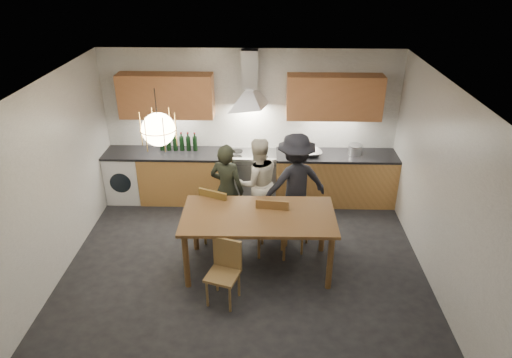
{
  "coord_description": "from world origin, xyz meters",
  "views": [
    {
      "loc": [
        0.31,
        -5.16,
        4.03
      ],
      "look_at": [
        0.15,
        0.4,
        1.2
      ],
      "focal_mm": 32.0,
      "sensor_mm": 36.0,
      "label": 1
    }
  ],
  "objects_px": {
    "person_left": "(227,190)",
    "wine_bottles": "(178,142)",
    "mixing_bowl": "(311,153)",
    "stock_pot": "(355,150)",
    "chair_back_left": "(217,212)",
    "person_right": "(295,182)",
    "chair_front": "(225,267)",
    "dining_table": "(258,221)",
    "person_mid": "(257,183)"
  },
  "relations": [
    {
      "from": "chair_back_left",
      "to": "dining_table",
      "type": "bearing_deg",
      "value": 161.58
    },
    {
      "from": "chair_back_left",
      "to": "stock_pot",
      "type": "distance_m",
      "value": 2.65
    },
    {
      "from": "dining_table",
      "to": "person_mid",
      "type": "distance_m",
      "value": 1.15
    },
    {
      "from": "person_left",
      "to": "wine_bottles",
      "type": "xyz_separation_m",
      "value": [
        -0.93,
        1.13,
        0.32
      ]
    },
    {
      "from": "dining_table",
      "to": "chair_front",
      "type": "distance_m",
      "value": 0.8
    },
    {
      "from": "dining_table",
      "to": "chair_front",
      "type": "relative_size",
      "value": 2.46
    },
    {
      "from": "chair_front",
      "to": "person_right",
      "type": "bearing_deg",
      "value": 78.63
    },
    {
      "from": "mixing_bowl",
      "to": "stock_pot",
      "type": "xyz_separation_m",
      "value": [
        0.75,
        0.06,
        0.04
      ]
    },
    {
      "from": "stock_pot",
      "to": "person_right",
      "type": "bearing_deg",
      "value": -140.27
    },
    {
      "from": "stock_pot",
      "to": "chair_back_left",
      "type": "bearing_deg",
      "value": -147.65
    },
    {
      "from": "chair_back_left",
      "to": "stock_pot",
      "type": "bearing_deg",
      "value": -124.44
    },
    {
      "from": "chair_back_left",
      "to": "wine_bottles",
      "type": "bearing_deg",
      "value": -38.29
    },
    {
      "from": "person_left",
      "to": "person_mid",
      "type": "relative_size",
      "value": 1.0
    },
    {
      "from": "person_left",
      "to": "mixing_bowl",
      "type": "height_order",
      "value": "person_left"
    },
    {
      "from": "dining_table",
      "to": "wine_bottles",
      "type": "relative_size",
      "value": 3.16
    },
    {
      "from": "chair_back_left",
      "to": "person_left",
      "type": "distance_m",
      "value": 0.42
    },
    {
      "from": "dining_table",
      "to": "chair_back_left",
      "type": "height_order",
      "value": "chair_back_left"
    },
    {
      "from": "mixing_bowl",
      "to": "chair_back_left",
      "type": "bearing_deg",
      "value": -137.62
    },
    {
      "from": "chair_back_left",
      "to": "person_right",
      "type": "bearing_deg",
      "value": -132.31
    },
    {
      "from": "dining_table",
      "to": "person_left",
      "type": "height_order",
      "value": "person_left"
    },
    {
      "from": "stock_pot",
      "to": "wine_bottles",
      "type": "distance_m",
      "value": 3.02
    },
    {
      "from": "chair_back_left",
      "to": "person_left",
      "type": "relative_size",
      "value": 0.65
    },
    {
      "from": "person_right",
      "to": "wine_bottles",
      "type": "bearing_deg",
      "value": -44.43
    },
    {
      "from": "person_mid",
      "to": "person_right",
      "type": "bearing_deg",
      "value": 152.94
    },
    {
      "from": "person_left",
      "to": "wine_bottles",
      "type": "bearing_deg",
      "value": -30.64
    },
    {
      "from": "person_mid",
      "to": "mixing_bowl",
      "type": "distance_m",
      "value": 1.17
    },
    {
      "from": "person_right",
      "to": "wine_bottles",
      "type": "distance_m",
      "value": 2.2
    },
    {
      "from": "dining_table",
      "to": "stock_pot",
      "type": "xyz_separation_m",
      "value": [
        1.59,
        1.95,
        0.22
      ]
    },
    {
      "from": "dining_table",
      "to": "chair_front",
      "type": "bearing_deg",
      "value": -123.18
    },
    {
      "from": "person_left",
      "to": "mixing_bowl",
      "type": "bearing_deg",
      "value": -123.97
    },
    {
      "from": "person_right",
      "to": "dining_table",
      "type": "bearing_deg",
      "value": 44.76
    },
    {
      "from": "mixing_bowl",
      "to": "person_left",
      "type": "bearing_deg",
      "value": -143.93
    },
    {
      "from": "person_left",
      "to": "chair_back_left",
      "type": "bearing_deg",
      "value": 91.37
    },
    {
      "from": "chair_front",
      "to": "stock_pot",
      "type": "height_order",
      "value": "stock_pot"
    },
    {
      "from": "dining_table",
      "to": "mixing_bowl",
      "type": "height_order",
      "value": "mixing_bowl"
    },
    {
      "from": "dining_table",
      "to": "stock_pot",
      "type": "height_order",
      "value": "stock_pot"
    },
    {
      "from": "chair_back_left",
      "to": "person_mid",
      "type": "relative_size",
      "value": 0.65
    },
    {
      "from": "chair_back_left",
      "to": "chair_front",
      "type": "relative_size",
      "value": 1.16
    },
    {
      "from": "mixing_bowl",
      "to": "stock_pot",
      "type": "height_order",
      "value": "stock_pot"
    },
    {
      "from": "person_left",
      "to": "person_right",
      "type": "distance_m",
      "value": 1.06
    },
    {
      "from": "person_right",
      "to": "chair_back_left",
      "type": "bearing_deg",
      "value": 5.93
    },
    {
      "from": "chair_back_left",
      "to": "chair_front",
      "type": "distance_m",
      "value": 1.2
    },
    {
      "from": "person_mid",
      "to": "mixing_bowl",
      "type": "xyz_separation_m",
      "value": [
        0.89,
        0.73,
        0.2
      ]
    },
    {
      "from": "person_mid",
      "to": "mixing_bowl",
      "type": "bearing_deg",
      "value": -160.38
    },
    {
      "from": "wine_bottles",
      "to": "person_right",
      "type": "bearing_deg",
      "value": -25.88
    },
    {
      "from": "dining_table",
      "to": "person_left",
      "type": "xyz_separation_m",
      "value": [
        -0.5,
        0.91,
        -0.02
      ]
    },
    {
      "from": "person_left",
      "to": "person_right",
      "type": "bearing_deg",
      "value": -150.64
    },
    {
      "from": "dining_table",
      "to": "person_left",
      "type": "relative_size",
      "value": 1.38
    },
    {
      "from": "person_left",
      "to": "stock_pot",
      "type": "distance_m",
      "value": 2.35
    },
    {
      "from": "chair_back_left",
      "to": "person_right",
      "type": "xyz_separation_m",
      "value": [
        1.16,
        0.53,
        0.24
      ]
    }
  ]
}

